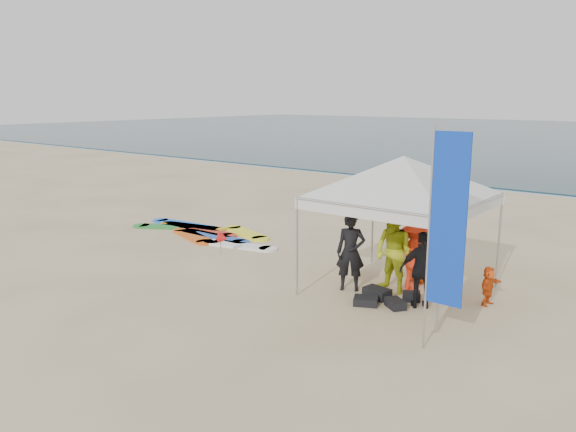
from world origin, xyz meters
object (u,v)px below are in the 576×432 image
(canopy_tent, at_px, (404,156))
(person_orange_b, at_px, (422,246))
(marker_pennant, at_px, (224,238))
(person_black_a, at_px, (351,252))
(feather_flag, at_px, (446,223))
(person_orange_a, at_px, (415,256))
(person_yellow, at_px, (393,252))
(person_seated, at_px, (488,286))
(person_black_b, at_px, (423,270))
(surfboard_spread, at_px, (203,232))

(canopy_tent, bearing_deg, person_orange_b, 82.91)
(marker_pennant, bearing_deg, person_black_a, -2.97)
(canopy_tent, bearing_deg, marker_pennant, -175.62)
(person_orange_b, relative_size, feather_flag, 0.45)
(person_black_a, relative_size, person_orange_a, 1.09)
(person_yellow, height_order, marker_pennant, person_yellow)
(person_orange_b, bearing_deg, marker_pennant, 25.89)
(person_seated, height_order, feather_flag, feather_flag)
(person_yellow, relative_size, person_seated, 2.24)
(person_black_b, height_order, marker_pennant, person_black_b)
(person_black_a, distance_m, person_orange_a, 1.44)
(feather_flag, xyz_separation_m, marker_pennant, (-7.17, 2.03, -1.80))
(person_orange_a, xyz_separation_m, person_orange_b, (-0.14, 0.66, 0.05))
(feather_flag, bearing_deg, marker_pennant, 164.18)
(person_seated, bearing_deg, person_yellow, 111.18)
(person_seated, bearing_deg, surfboard_spread, 91.84)
(feather_flag, bearing_deg, person_orange_a, 123.71)
(canopy_tent, bearing_deg, person_seated, 11.08)
(person_orange_a, height_order, marker_pennant, person_orange_a)
(person_yellow, xyz_separation_m, person_seated, (1.97, 0.53, -0.52))
(person_seated, bearing_deg, person_black_a, 115.53)
(person_seated, distance_m, surfboard_spread, 9.46)
(person_yellow, bearing_deg, person_black_a, -138.54)
(person_black_a, distance_m, canopy_tent, 2.42)
(person_seated, relative_size, canopy_tent, 0.18)
(person_seated, xyz_separation_m, marker_pennant, (-7.03, -0.76, 0.07))
(canopy_tent, relative_size, surfboard_spread, 0.84)
(person_orange_a, distance_m, marker_pennant, 5.44)
(marker_pennant, bearing_deg, surfboard_spread, 148.33)
(person_orange_a, relative_size, person_orange_b, 0.94)
(marker_pennant, distance_m, surfboard_spread, 2.85)
(person_black_b, height_order, person_seated, person_black_b)
(person_yellow, relative_size, person_black_b, 1.16)
(person_orange_b, bearing_deg, surfboard_spread, 10.70)
(person_seated, bearing_deg, person_black_b, 139.99)
(person_yellow, relative_size, canopy_tent, 0.41)
(feather_flag, bearing_deg, person_black_b, 123.20)
(person_black_b, relative_size, canopy_tent, 0.35)
(person_black_a, bearing_deg, canopy_tent, 5.24)
(person_yellow, distance_m, person_black_b, 1.05)
(person_black_a, distance_m, person_yellow, 0.94)
(person_black_a, height_order, person_seated, person_black_a)
(person_black_a, bearing_deg, person_orange_a, 7.76)
(person_yellow, relative_size, surfboard_spread, 0.34)
(surfboard_spread, bearing_deg, person_black_a, -14.33)
(canopy_tent, bearing_deg, person_orange_a, 44.63)
(person_orange_a, xyz_separation_m, person_seated, (1.64, 0.13, -0.40))
(person_orange_a, relative_size, marker_pennant, 2.56)
(marker_pennant, bearing_deg, person_seated, 6.20)
(person_black_a, xyz_separation_m, person_yellow, (0.83, 0.46, 0.06))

